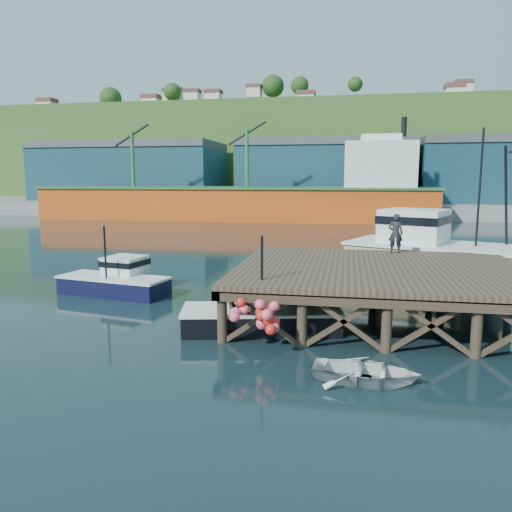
% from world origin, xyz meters
% --- Properties ---
extents(ground, '(300.00, 300.00, 0.00)m').
position_xyz_m(ground, '(0.00, 0.00, 0.00)').
color(ground, black).
rests_on(ground, ground).
extents(wharf, '(12.00, 10.00, 2.62)m').
position_xyz_m(wharf, '(5.50, -0.19, 1.94)').
color(wharf, brown).
rests_on(wharf, ground).
extents(far_quay, '(160.00, 40.00, 2.00)m').
position_xyz_m(far_quay, '(0.00, 70.00, 1.00)').
color(far_quay, gray).
rests_on(far_quay, ground).
extents(warehouse_left, '(32.00, 16.00, 9.00)m').
position_xyz_m(warehouse_left, '(-35.00, 65.00, 6.50)').
color(warehouse_left, '#194554').
rests_on(warehouse_left, far_quay).
extents(warehouse_mid, '(28.00, 16.00, 9.00)m').
position_xyz_m(warehouse_mid, '(0.00, 65.00, 6.50)').
color(warehouse_mid, '#194554').
rests_on(warehouse_mid, far_quay).
extents(cargo_ship, '(55.50, 10.00, 13.75)m').
position_xyz_m(cargo_ship, '(-8.46, 48.00, 3.31)').
color(cargo_ship, '#CC4E13').
rests_on(cargo_ship, ground).
extents(hillside, '(220.00, 50.00, 22.00)m').
position_xyz_m(hillside, '(0.00, 100.00, 11.00)').
color(hillside, '#2D511E').
rests_on(hillside, ground).
extents(boat_navy, '(5.95, 3.65, 3.54)m').
position_xyz_m(boat_navy, '(-7.39, 1.79, 0.71)').
color(boat_navy, black).
rests_on(boat_navy, ground).
extents(boat_black, '(6.40, 5.30, 3.75)m').
position_xyz_m(boat_black, '(0.88, -2.83, 0.69)').
color(boat_black, black).
rests_on(boat_black, ground).
extents(trawler, '(13.40, 9.23, 8.47)m').
position_xyz_m(trawler, '(10.18, 7.30, 1.74)').
color(trawler, '#C8BE81').
rests_on(trawler, ground).
extents(dinghy, '(3.31, 2.54, 0.64)m').
position_xyz_m(dinghy, '(4.74, -7.39, 0.32)').
color(dinghy, white).
rests_on(dinghy, ground).
extents(dockworker, '(0.75, 0.53, 1.97)m').
position_xyz_m(dockworker, '(6.48, 4.18, 3.11)').
color(dockworker, black).
rests_on(dockworker, wharf).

